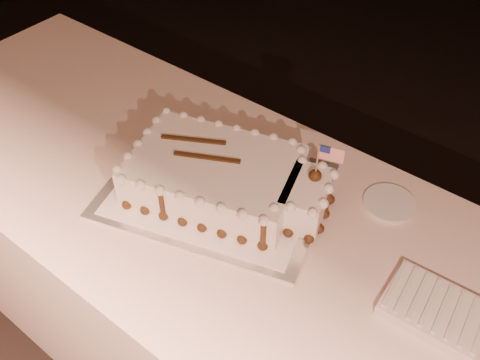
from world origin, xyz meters
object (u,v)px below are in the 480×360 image
Objects in this scene: napkin_stack at (435,309)px; cake_board at (216,190)px; side_plate at (389,203)px; banquet_table at (238,298)px; sheet_cake at (226,178)px.

cake_board is at bearing -179.40° from napkin_stack.
cake_board is 0.44m from side_plate.
cake_board is 2.61× the size of napkin_stack.
banquet_table is 11.30× the size of napkin_stack.
napkin_stack is at bearing 3.77° from banquet_table.
napkin_stack reaches higher than cake_board.
side_plate is (-0.22, 0.23, -0.01)m from napkin_stack.
banquet_table is 0.64m from napkin_stack.
sheet_cake is at bearing -147.02° from side_plate.
cake_board is 0.06m from sheet_cake.
sheet_cake reaches higher than napkin_stack.
sheet_cake reaches higher than side_plate.
sheet_cake reaches higher than banquet_table.
cake_board reaches higher than banquet_table.
sheet_cake is 4.08× the size of side_plate.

